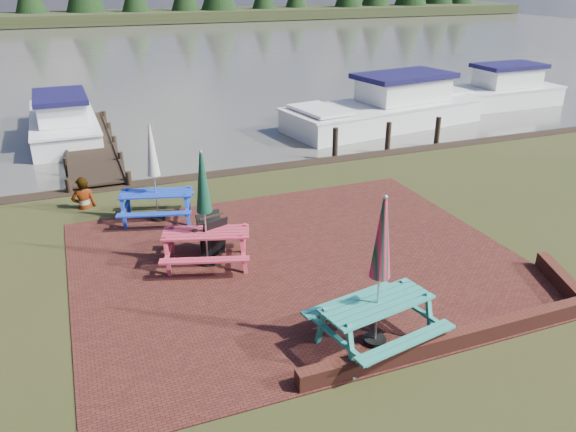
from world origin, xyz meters
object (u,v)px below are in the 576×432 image
(picnic_table_teal, at_px, (378,296))
(boat_jetty, at_px, (63,123))
(boat_near, at_px, (387,110))
(picnic_table_blue, at_px, (155,188))
(picnic_table_red, at_px, (206,227))
(chalkboard, at_px, (212,235))
(jetty, at_px, (90,145))
(person, at_px, (80,178))
(boat_far, at_px, (495,93))

(picnic_table_teal, xyz_separation_m, boat_jetty, (-4.36, 15.70, -0.52))
(boat_near, bearing_deg, picnic_table_teal, 139.57)
(boat_jetty, bearing_deg, picnic_table_blue, -79.60)
(picnic_table_red, bearing_deg, picnic_table_teal, -45.43)
(chalkboard, bearing_deg, jetty, 84.17)
(picnic_table_red, height_order, boat_near, picnic_table_red)
(picnic_table_teal, height_order, boat_near, picnic_table_teal)
(jetty, height_order, boat_near, boat_near)
(person, bearing_deg, boat_far, -162.92)
(picnic_table_teal, relative_size, person, 1.56)
(picnic_table_teal, distance_m, person, 8.74)
(picnic_table_blue, bearing_deg, boat_near, 47.94)
(boat_jetty, xyz_separation_m, boat_far, (18.66, -1.55, 0.04))
(picnic_table_blue, relative_size, chalkboard, 2.57)
(boat_near, bearing_deg, boat_jetty, 67.57)
(boat_far, bearing_deg, boat_jetty, 84.16)
(boat_jetty, height_order, boat_far, boat_far)
(chalkboard, bearing_deg, picnic_table_red, -140.12)
(jetty, relative_size, boat_jetty, 1.36)
(picnic_table_red, xyz_separation_m, jetty, (-1.73, 9.66, -0.73))
(chalkboard, bearing_deg, boat_far, 14.96)
(picnic_table_blue, xyz_separation_m, boat_near, (10.24, 6.53, -0.36))
(boat_jetty, distance_m, boat_near, 12.49)
(picnic_table_blue, distance_m, chalkboard, 2.47)
(jetty, height_order, person, person)
(picnic_table_teal, distance_m, boat_near, 15.01)
(picnic_table_teal, height_order, boat_jetty, picnic_table_teal)
(picnic_table_blue, relative_size, boat_jetty, 0.35)
(picnic_table_blue, bearing_deg, person, 154.07)
(picnic_table_red, bearing_deg, boat_far, 50.43)
(boat_near, height_order, person, boat_near)
(picnic_table_red, bearing_deg, chalkboard, 74.87)
(jetty, height_order, boat_jetty, boat_jetty)
(picnic_table_red, xyz_separation_m, boat_near, (9.67, 9.17, -0.38))
(picnic_table_teal, relative_size, jetty, 0.28)
(picnic_table_blue, xyz_separation_m, jetty, (-1.16, 7.02, -0.71))
(boat_jetty, bearing_deg, picnic_table_teal, -75.59)
(jetty, relative_size, person, 5.51)
(picnic_table_red, distance_m, chalkboard, 0.54)
(chalkboard, distance_m, person, 4.48)
(chalkboard, bearing_deg, picnic_table_teal, -84.85)
(picnic_table_teal, relative_size, boat_jetty, 0.38)
(jetty, bearing_deg, picnic_table_blue, -80.63)
(chalkboard, relative_size, person, 0.56)
(chalkboard, height_order, jetty, chalkboard)
(picnic_table_red, bearing_deg, boat_jetty, 119.10)
(chalkboard, relative_size, boat_near, 0.11)
(picnic_table_blue, distance_m, boat_far, 18.50)
(picnic_table_blue, height_order, chalkboard, picnic_table_blue)
(jetty, height_order, boat_far, boat_far)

